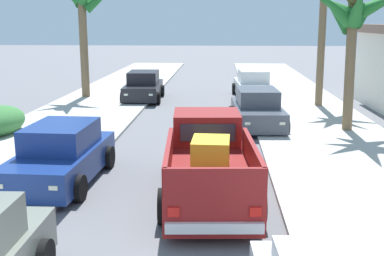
# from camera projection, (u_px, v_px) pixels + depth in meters

# --- Properties ---
(sidewalk_left) EXTENTS (4.95, 60.00, 0.12)m
(sidewalk_left) POSITION_uv_depth(u_px,v_px,m) (57.00, 132.00, 17.71)
(sidewalk_left) COLOR #B2AFA8
(sidewalk_left) RESTS_ON ground
(sidewalk_right) EXTENTS (4.95, 60.00, 0.12)m
(sidewalk_right) POSITION_uv_depth(u_px,v_px,m) (325.00, 136.00, 17.12)
(sidewalk_right) COLOR #B2AFA8
(sidewalk_right) RESTS_ON ground
(curb_left) EXTENTS (0.16, 60.00, 0.10)m
(curb_left) POSITION_uv_depth(u_px,v_px,m) (85.00, 133.00, 17.64)
(curb_left) COLOR silver
(curb_left) RESTS_ON ground
(curb_right) EXTENTS (0.16, 60.00, 0.10)m
(curb_right) POSITION_uv_depth(u_px,v_px,m) (295.00, 136.00, 17.18)
(curb_right) COLOR silver
(curb_right) RESTS_ON ground
(pickup_truck) EXTENTS (2.46, 5.32, 1.80)m
(pickup_truck) POSITION_uv_depth(u_px,v_px,m) (209.00, 164.00, 11.25)
(pickup_truck) COLOR maroon
(pickup_truck) RESTS_ON ground
(car_left_near) EXTENTS (2.16, 4.32, 1.54)m
(car_left_near) POSITION_uv_depth(u_px,v_px,m) (143.00, 87.00, 25.29)
(car_left_near) COLOR black
(car_left_near) RESTS_ON ground
(car_right_near) EXTENTS (2.21, 4.34, 1.54)m
(car_right_near) POSITION_uv_depth(u_px,v_px,m) (253.00, 85.00, 26.08)
(car_right_near) COLOR silver
(car_right_near) RESTS_ON ground
(car_left_mid) EXTENTS (2.14, 4.31, 1.54)m
(car_left_mid) POSITION_uv_depth(u_px,v_px,m) (61.00, 155.00, 12.28)
(car_left_mid) COLOR navy
(car_left_mid) RESTS_ON ground
(car_right_far) EXTENTS (2.20, 4.33, 1.54)m
(car_right_far) POSITION_uv_depth(u_px,v_px,m) (257.00, 110.00, 18.70)
(car_right_far) COLOR #474C56
(car_right_far) RESTS_ON ground
(palm_tree_right_fore) EXTENTS (3.60, 4.06, 5.42)m
(palm_tree_right_fore) POSITION_uv_depth(u_px,v_px,m) (355.00, 14.00, 17.16)
(palm_tree_right_fore) COLOR brown
(palm_tree_right_fore) RESTS_ON ground
(palm_tree_right_mid) EXTENTS (3.70, 3.54, 6.41)m
(palm_tree_right_mid) POSITION_uv_depth(u_px,v_px,m) (84.00, 5.00, 24.92)
(palm_tree_right_mid) COLOR brown
(palm_tree_right_mid) RESTS_ON ground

